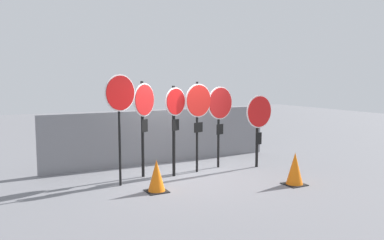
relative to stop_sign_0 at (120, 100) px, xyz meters
The scene contains 10 objects.
ground_plane 2.68m from the stop_sign_0, ahead, with size 40.00×40.00×0.00m, color slate.
fence_back 2.81m from the stop_sign_0, 44.49° to the left, with size 6.87×0.12×1.53m.
stop_sign_0 is the anchor object (origin of this frame).
stop_sign_1 0.93m from the stop_sign_0, 33.87° to the left, with size 0.69×0.46×2.37m.
stop_sign_2 1.50m from the stop_sign_0, ahead, with size 0.65×0.28×2.26m.
stop_sign_3 2.18m from the stop_sign_0, ahead, with size 0.84×0.22×2.35m.
stop_sign_4 2.97m from the stop_sign_0, ahead, with size 0.87×0.21×2.22m.
stop_sign_5 3.91m from the stop_sign_0, ahead, with size 0.89×0.17×1.99m.
traffic_cone_0 1.86m from the stop_sign_0, 55.29° to the right, with size 0.45×0.45×0.70m.
traffic_cone_1 4.26m from the stop_sign_0, 26.29° to the right, with size 0.46×0.46×0.75m.
Camera 1 is at (-4.25, -8.35, 2.41)m, focal length 35.00 mm.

